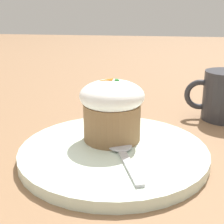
# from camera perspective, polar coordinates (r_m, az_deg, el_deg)

# --- Properties ---
(ground_plane) EXTENTS (4.00, 4.00, 0.00)m
(ground_plane) POSITION_cam_1_polar(r_m,az_deg,el_deg) (0.44, 0.27, -8.20)
(ground_plane) COLOR #846042
(dessert_plate) EXTENTS (0.26, 0.26, 0.01)m
(dessert_plate) POSITION_cam_1_polar(r_m,az_deg,el_deg) (0.44, 0.27, -7.33)
(dessert_plate) COLOR silver
(dessert_plate) RESTS_ON ground_plane
(carrot_cake) EXTENTS (0.09, 0.09, 0.09)m
(carrot_cake) POSITION_cam_1_polar(r_m,az_deg,el_deg) (0.44, -0.00, 0.62)
(carrot_cake) COLOR olive
(carrot_cake) RESTS_ON dessert_plate
(spoon) EXTENTS (0.06, 0.12, 0.01)m
(spoon) POSITION_cam_1_polar(r_m,az_deg,el_deg) (0.41, 1.76, -7.12)
(spoon) COLOR #B7B7BC
(spoon) RESTS_ON dessert_plate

